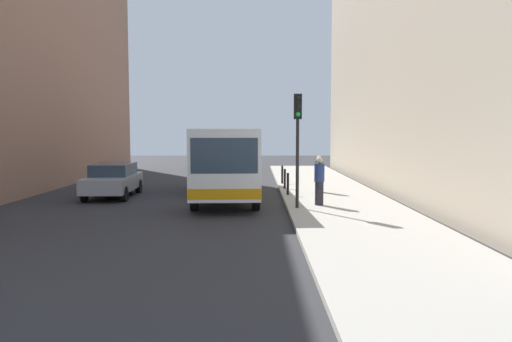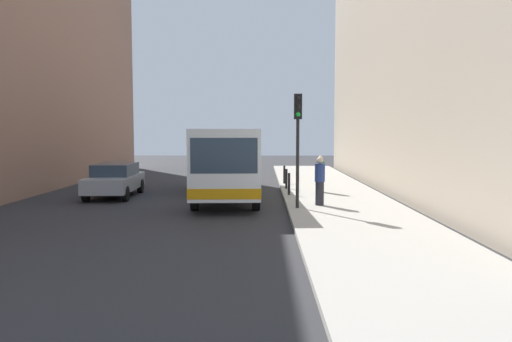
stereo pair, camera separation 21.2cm
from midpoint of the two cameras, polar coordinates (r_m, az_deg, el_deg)
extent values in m
plane|color=#2D2D30|center=(20.53, -5.96, -3.67)|extent=(80.00, 80.00, 0.00)
cube|color=#ADA89E|center=(20.66, 9.12, -3.44)|extent=(4.40, 40.00, 0.15)
cube|color=#B2A38C|center=(26.31, 21.53, 13.82)|extent=(7.00, 32.00, 14.61)
cube|color=white|center=(22.42, -3.57, 1.53)|extent=(3.01, 11.11, 2.50)
cube|color=orange|center=(22.49, -3.55, -0.89)|extent=(3.03, 11.13, 0.36)
cube|color=#2D3D4C|center=(16.93, -3.88, 1.74)|extent=(2.26, 0.17, 1.20)
cube|color=#2D3D4C|center=(22.91, -3.55, 2.47)|extent=(2.96, 9.51, 1.00)
cylinder|color=black|center=(18.66, -0.27, -2.92)|extent=(0.33, 1.01, 1.00)
cylinder|color=black|center=(18.71, -7.21, -2.94)|extent=(0.33, 1.01, 1.00)
cylinder|color=black|center=(26.41, -0.96, -0.72)|extent=(0.33, 1.01, 1.00)
cylinder|color=black|center=(26.44, -5.86, -0.74)|extent=(0.33, 1.01, 1.00)
cube|color=#A5A8AD|center=(23.26, -16.04, -1.27)|extent=(1.94, 4.46, 0.64)
cube|color=#2D3D4C|center=(23.35, -15.98, 0.18)|extent=(1.68, 2.51, 0.52)
cylinder|color=black|center=(21.65, -14.89, -2.52)|extent=(0.24, 0.65, 0.64)
cylinder|color=black|center=(22.08, -19.04, -2.48)|extent=(0.24, 0.65, 0.64)
cylinder|color=black|center=(24.56, -13.31, -1.67)|extent=(0.24, 0.65, 0.64)
cylinder|color=black|center=(24.94, -17.00, -1.65)|extent=(0.24, 0.65, 0.64)
cylinder|color=black|center=(18.19, 4.47, 0.83)|extent=(0.12, 0.12, 3.20)
cube|color=black|center=(18.18, 4.51, 7.29)|extent=(0.28, 0.24, 0.90)
sphere|color=black|center=(18.06, 4.55, 8.20)|extent=(0.16, 0.16, 0.16)
sphere|color=black|center=(18.05, 4.54, 7.31)|extent=(0.16, 0.16, 0.16)
sphere|color=green|center=(18.04, 4.54, 6.42)|extent=(0.16, 0.16, 0.16)
cylinder|color=black|center=(22.02, 3.45, -1.46)|extent=(0.11, 0.11, 0.95)
cylinder|color=black|center=(24.37, 3.12, -0.88)|extent=(0.11, 0.11, 0.95)
cylinder|color=black|center=(26.72, 2.86, -0.40)|extent=(0.11, 0.11, 0.95)
cylinder|color=#26262D|center=(19.05, 6.94, -2.53)|extent=(0.32, 0.32, 0.88)
cylinder|color=navy|center=(18.97, 6.96, -0.18)|extent=(0.38, 0.38, 0.68)
sphere|color=beige|center=(18.93, 6.98, 1.22)|extent=(0.24, 0.24, 0.24)
cylinder|color=#26262D|center=(23.16, 6.97, -1.36)|extent=(0.32, 0.32, 0.81)
cylinder|color=#336B3F|center=(23.10, 6.99, 0.41)|extent=(0.38, 0.38, 0.63)
sphere|color=beige|center=(23.07, 7.00, 1.46)|extent=(0.22, 0.22, 0.22)
camera|label=1|loc=(0.11, -90.30, -0.02)|focal=35.33mm
camera|label=2|loc=(0.11, 89.70, 0.02)|focal=35.33mm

